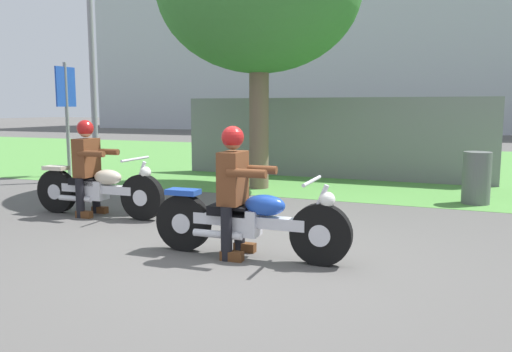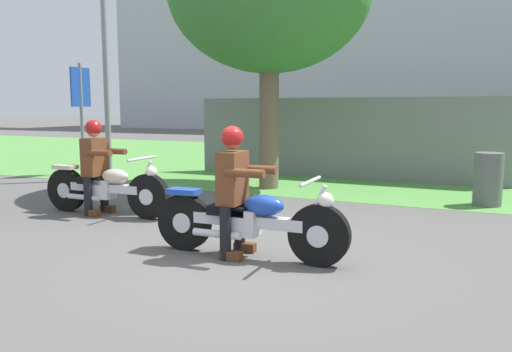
{
  "view_description": "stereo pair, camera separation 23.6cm",
  "coord_description": "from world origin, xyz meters",
  "px_view_note": "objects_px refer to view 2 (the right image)",
  "views": [
    {
      "loc": [
        2.21,
        -4.9,
        1.59
      ],
      "look_at": [
        0.12,
        0.18,
        0.85
      ],
      "focal_mm": 36.02,
      "sensor_mm": 36.0,
      "label": 1
    },
    {
      "loc": [
        2.42,
        -4.81,
        1.59
      ],
      "look_at": [
        0.12,
        0.18,
        0.85
      ],
      "focal_mm": 36.02,
      "sensor_mm": 36.0,
      "label": 2
    }
  ],
  "objects_px": {
    "rider_lead": "(234,181)",
    "trash_can": "(488,179)",
    "motorcycle_lead": "(249,222)",
    "streetlight_pole": "(109,25)",
    "sign_banner": "(81,101)",
    "motorcycle_follow": "(106,188)",
    "rider_follow": "(96,159)"
  },
  "relations": [
    {
      "from": "motorcycle_lead",
      "to": "streetlight_pole",
      "type": "bearing_deg",
      "value": 140.26
    },
    {
      "from": "motorcycle_lead",
      "to": "rider_follow",
      "type": "xyz_separation_m",
      "value": [
        -3.03,
        1.08,
        0.43
      ]
    },
    {
      "from": "motorcycle_follow",
      "to": "trash_can",
      "type": "xyz_separation_m",
      "value": [
        5.13,
        3.15,
        0.04
      ]
    },
    {
      "from": "streetlight_pole",
      "to": "sign_banner",
      "type": "relative_size",
      "value": 2.0
    },
    {
      "from": "motorcycle_lead",
      "to": "sign_banner",
      "type": "xyz_separation_m",
      "value": [
        -6.45,
        4.45,
        1.34
      ]
    },
    {
      "from": "motorcycle_follow",
      "to": "rider_follow",
      "type": "distance_m",
      "value": 0.46
    },
    {
      "from": "rider_follow",
      "to": "sign_banner",
      "type": "xyz_separation_m",
      "value": [
        -3.42,
        3.37,
        0.9
      ]
    },
    {
      "from": "rider_lead",
      "to": "motorcycle_follow",
      "type": "height_order",
      "value": "rider_lead"
    },
    {
      "from": "rider_lead",
      "to": "streetlight_pole",
      "type": "bearing_deg",
      "value": 139.32
    },
    {
      "from": "motorcycle_follow",
      "to": "trash_can",
      "type": "height_order",
      "value": "motorcycle_follow"
    },
    {
      "from": "rider_lead",
      "to": "motorcycle_follow",
      "type": "distance_m",
      "value": 2.93
    },
    {
      "from": "motorcycle_lead",
      "to": "streetlight_pole",
      "type": "relative_size",
      "value": 0.42
    },
    {
      "from": "trash_can",
      "to": "sign_banner",
      "type": "height_order",
      "value": "sign_banner"
    },
    {
      "from": "rider_lead",
      "to": "trash_can",
      "type": "distance_m",
      "value": 4.91
    },
    {
      "from": "sign_banner",
      "to": "motorcycle_follow",
      "type": "bearing_deg",
      "value": -43.17
    },
    {
      "from": "rider_follow",
      "to": "rider_lead",
      "type": "bearing_deg",
      "value": -22.74
    },
    {
      "from": "motorcycle_lead",
      "to": "rider_lead",
      "type": "xyz_separation_m",
      "value": [
        -0.17,
        -0.0,
        0.43
      ]
    },
    {
      "from": "motorcycle_lead",
      "to": "rider_follow",
      "type": "relative_size",
      "value": 1.56
    },
    {
      "from": "rider_lead",
      "to": "trash_can",
      "type": "relative_size",
      "value": 1.62
    },
    {
      "from": "rider_follow",
      "to": "streetlight_pole",
      "type": "height_order",
      "value": "streetlight_pole"
    },
    {
      "from": "motorcycle_lead",
      "to": "rider_lead",
      "type": "relative_size",
      "value": 1.57
    },
    {
      "from": "motorcycle_follow",
      "to": "trash_can",
      "type": "relative_size",
      "value": 2.5
    },
    {
      "from": "motorcycle_lead",
      "to": "motorcycle_follow",
      "type": "xyz_separation_m",
      "value": [
        -2.86,
        1.09,
        0.01
      ]
    },
    {
      "from": "rider_follow",
      "to": "sign_banner",
      "type": "distance_m",
      "value": 4.89
    },
    {
      "from": "motorcycle_follow",
      "to": "streetlight_pole",
      "type": "bearing_deg",
      "value": 126.48
    },
    {
      "from": "trash_can",
      "to": "rider_follow",
      "type": "bearing_deg",
      "value": -149.21
    },
    {
      "from": "rider_lead",
      "to": "streetlight_pole",
      "type": "xyz_separation_m",
      "value": [
        -5.03,
        4.04,
        2.49
      ]
    },
    {
      "from": "motorcycle_lead",
      "to": "motorcycle_follow",
      "type": "distance_m",
      "value": 3.06
    },
    {
      "from": "rider_follow",
      "to": "motorcycle_lead",
      "type": "bearing_deg",
      "value": -21.62
    },
    {
      "from": "motorcycle_lead",
      "to": "trash_can",
      "type": "xyz_separation_m",
      "value": [
        2.27,
        4.24,
        0.04
      ]
    },
    {
      "from": "motorcycle_follow",
      "to": "rider_follow",
      "type": "height_order",
      "value": "rider_follow"
    },
    {
      "from": "motorcycle_lead",
      "to": "streetlight_pole",
      "type": "distance_m",
      "value": 7.19
    }
  ]
}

